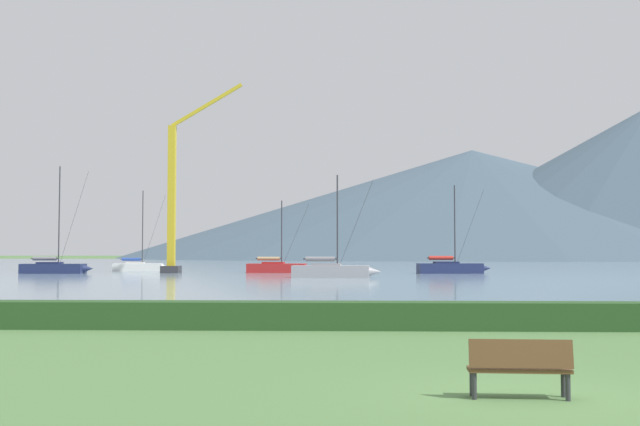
# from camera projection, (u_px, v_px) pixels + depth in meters

# --- Properties ---
(ground_plane) EXTENTS (1000.00, 1000.00, 0.00)m
(ground_plane) POSITION_uv_depth(u_px,v_px,m) (529.00, 397.00, 12.61)
(ground_plane) COLOR #517A42
(harbor_water) EXTENTS (320.00, 246.00, 0.00)m
(harbor_water) POSITION_uv_depth(u_px,v_px,m) (365.00, 264.00, 149.34)
(harbor_water) COLOR gray
(harbor_water) RESTS_ON ground_plane
(hedge_line) EXTENTS (80.00, 1.20, 0.83)m
(hedge_line) POSITION_uv_depth(u_px,v_px,m) (445.00, 316.00, 23.61)
(hedge_line) COLOR #284C23
(hedge_line) RESTS_ON ground_plane
(sailboat_slip_0) EXTENTS (8.19, 3.15, 9.68)m
(sailboat_slip_0) POSITION_uv_depth(u_px,v_px,m) (451.00, 267.00, 85.94)
(sailboat_slip_0) COLOR navy
(sailboat_slip_0) RESTS_ON harbor_water
(sailboat_slip_2) EXTENTS (8.18, 2.82, 9.39)m
(sailboat_slip_2) POSITION_uv_depth(u_px,v_px,m) (332.00, 270.00, 71.70)
(sailboat_slip_2) COLOR #9E9EA3
(sailboat_slip_2) RESTS_ON harbor_water
(sailboat_slip_7) EXTENTS (6.94, 2.66, 9.95)m
(sailboat_slip_7) POSITION_uv_depth(u_px,v_px,m) (139.00, 266.00, 96.94)
(sailboat_slip_7) COLOR white
(sailboat_slip_7) RESTS_ON harbor_water
(sailboat_slip_8) EXTENTS (7.78, 2.41, 11.72)m
(sailboat_slip_8) POSITION_uv_depth(u_px,v_px,m) (54.00, 267.00, 85.59)
(sailboat_slip_8) COLOR navy
(sailboat_slip_8) RESTS_ON harbor_water
(sailboat_slip_9) EXTENTS (7.68, 2.62, 8.15)m
(sailboat_slip_9) POSITION_uv_depth(u_px,v_px,m) (278.00, 267.00, 88.59)
(sailboat_slip_9) COLOR red
(sailboat_slip_9) RESTS_ON harbor_water
(park_bench_near_path) EXTENTS (1.63, 0.55, 0.95)m
(park_bench_near_path) POSITION_uv_depth(u_px,v_px,m) (520.00, 365.00, 12.45)
(park_bench_near_path) COLOR brown
(park_bench_near_path) RESTS_ON ground_plane
(dock_crane) EXTENTS (8.88, 2.00, 21.26)m
(dock_crane) POSITION_uv_depth(u_px,v_px,m) (174.00, 204.00, 87.74)
(dock_crane) COLOR #333338
(dock_crane) RESTS_ON ground_plane
(distant_hill_west_ridge) EXTENTS (295.77, 295.77, 45.95)m
(distant_hill_west_ridge) POSITION_uv_depth(u_px,v_px,m) (472.00, 204.00, 335.22)
(distant_hill_west_ridge) COLOR #425666
(distant_hill_west_ridge) RESTS_ON ground_plane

